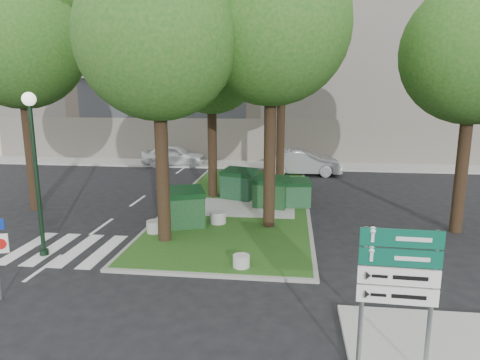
# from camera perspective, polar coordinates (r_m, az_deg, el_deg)

# --- Properties ---
(ground) EXTENTS (120.00, 120.00, 0.00)m
(ground) POSITION_cam_1_polar(r_m,az_deg,el_deg) (12.68, -6.60, -12.49)
(ground) COLOR black
(ground) RESTS_ON ground
(median_island) EXTENTS (6.00, 16.00, 0.12)m
(median_island) POSITION_cam_1_polar(r_m,az_deg,el_deg) (20.03, 0.09, -3.06)
(median_island) COLOR #224313
(median_island) RESTS_ON ground
(median_kerb) EXTENTS (6.30, 16.30, 0.10)m
(median_kerb) POSITION_cam_1_polar(r_m,az_deg,el_deg) (20.03, 0.09, -3.09)
(median_kerb) COLOR gray
(median_kerb) RESTS_ON ground
(building_sidewalk) EXTENTS (42.00, 3.00, 0.12)m
(building_sidewalk) POSITION_cam_1_polar(r_m,az_deg,el_deg) (30.29, 1.50, 2.04)
(building_sidewalk) COLOR #999993
(building_sidewalk) RESTS_ON ground
(zebra_crossing) EXTENTS (5.00, 3.00, 0.01)m
(zebra_crossing) POSITION_cam_1_polar(r_m,az_deg,el_deg) (15.22, -19.28, -8.84)
(zebra_crossing) COLOR silver
(zebra_crossing) RESTS_ON ground
(apartment_building) EXTENTS (41.00, 12.00, 16.00)m
(apartment_building) POSITION_cam_1_polar(r_m,az_deg,el_deg) (37.43, 2.70, 16.09)
(apartment_building) COLOR tan
(apartment_building) RESTS_ON ground
(tree_median_near_left) EXTENTS (5.20, 5.20, 10.53)m
(tree_median_near_left) POSITION_cam_1_polar(r_m,az_deg,el_deg) (14.56, -10.60, 19.97)
(tree_median_near_left) COLOR black
(tree_median_near_left) RESTS_ON ground
(tree_median_near_right) EXTENTS (5.60, 5.60, 11.46)m
(tree_median_near_right) POSITION_cam_1_polar(r_m,az_deg,el_deg) (16.04, 4.61, 21.77)
(tree_median_near_right) COLOR black
(tree_median_near_right) RESTS_ON ground
(tree_median_mid) EXTENTS (4.80, 4.80, 9.99)m
(tree_median_mid) POSITION_cam_1_polar(r_m,az_deg,el_deg) (20.69, -3.59, 16.72)
(tree_median_mid) COLOR black
(tree_median_mid) RESTS_ON ground
(tree_median_far) EXTENTS (5.80, 5.80, 11.93)m
(tree_median_far) POSITION_cam_1_polar(r_m,az_deg,el_deg) (23.50, 5.94, 19.38)
(tree_median_far) COLOR black
(tree_median_far) RESTS_ON ground
(tree_street_left) EXTENTS (5.40, 5.40, 11.00)m
(tree_street_left) POSITION_cam_1_polar(r_m,az_deg,el_deg) (20.74, -27.20, 17.35)
(tree_street_left) COLOR black
(tree_street_left) RESTS_ON ground
(tree_street_right) EXTENTS (5.00, 5.00, 10.06)m
(tree_street_right) POSITION_cam_1_polar(r_m,az_deg,el_deg) (17.55, 29.14, 16.21)
(tree_street_right) COLOR black
(tree_street_right) RESTS_ON ground
(dumpster_a) EXTENTS (1.92, 1.66, 1.50)m
(dumpster_a) POSITION_cam_1_polar(r_m,az_deg,el_deg) (16.43, -7.66, -3.69)
(dumpster_a) COLOR #0E3414
(dumpster_a) RESTS_ON median_island
(dumpster_b) EXTENTS (1.85, 1.57, 1.46)m
(dumpster_b) POSITION_cam_1_polar(r_m,az_deg,el_deg) (20.47, -0.15, -0.54)
(dumpster_b) COLOR #0F361D
(dumpster_b) RESTS_ON median_island
(dumpster_c) EXTENTS (1.66, 1.31, 1.38)m
(dumpster_c) POSITION_cam_1_polar(r_m,az_deg,el_deg) (19.03, 4.14, -1.64)
(dumpster_c) COLOR #0F3414
(dumpster_c) RESTS_ON median_island
(dumpster_d) EXTENTS (1.47, 1.13, 1.26)m
(dumpster_d) POSITION_cam_1_polar(r_m,az_deg,el_deg) (19.28, 7.33, -1.71)
(dumpster_d) COLOR #133E1D
(dumpster_d) RESTS_ON median_island
(bollard_left) EXTENTS (0.60, 0.60, 0.43)m
(bollard_left) POSITION_cam_1_polar(r_m,az_deg,el_deg) (16.03, -11.29, -6.10)
(bollard_left) COLOR gray
(bollard_left) RESTS_ON median_island
(bollard_right) EXTENTS (0.50, 0.50, 0.36)m
(bollard_right) POSITION_cam_1_polar(r_m,az_deg,el_deg) (12.78, 0.17, -10.75)
(bollard_right) COLOR #AAABA5
(bollard_right) RESTS_ON median_island
(bollard_mid) EXTENTS (0.63, 0.63, 0.45)m
(bollard_mid) POSITION_cam_1_polar(r_m,az_deg,el_deg) (16.80, -2.96, -5.01)
(bollard_mid) COLOR gray
(bollard_mid) RESTS_ON median_island
(litter_bin) EXTENTS (0.46, 0.46, 0.80)m
(litter_bin) POSITION_cam_1_polar(r_m,az_deg,el_deg) (20.55, 7.42, -1.45)
(litter_bin) COLOR yellow
(litter_bin) RESTS_ON median_island
(street_lamp) EXTENTS (0.41, 0.41, 5.17)m
(street_lamp) POSITION_cam_1_polar(r_m,az_deg,el_deg) (14.60, -25.71, 2.95)
(street_lamp) COLOR black
(street_lamp) RESTS_ON ground
(directional_sign) EXTENTS (1.39, 0.13, 2.78)m
(directional_sign) POSITION_cam_1_polar(r_m,az_deg,el_deg) (8.16, 20.31, -12.35)
(directional_sign) COLOR slate
(directional_sign) RESTS_ON sidewalk_corner
(car_white) EXTENTS (4.50, 2.01, 1.50)m
(car_white) POSITION_cam_1_polar(r_m,az_deg,el_deg) (30.41, -8.81, 3.26)
(car_white) COLOR white
(car_white) RESTS_ON ground
(car_silver) EXTENTS (4.90, 1.98, 1.58)m
(car_silver) POSITION_cam_1_polar(r_m,az_deg,el_deg) (27.09, 8.30, 2.32)
(car_silver) COLOR #94979B
(car_silver) RESTS_ON ground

